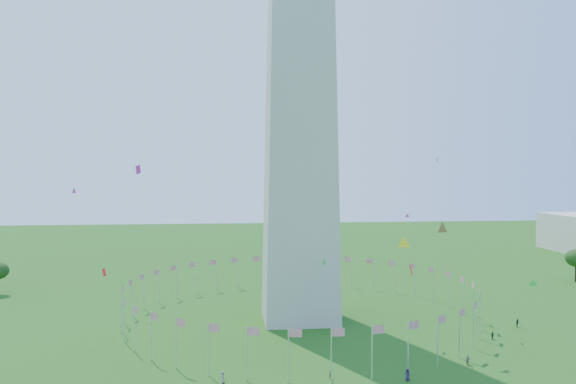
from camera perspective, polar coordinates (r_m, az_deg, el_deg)
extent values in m
cylinder|color=silver|center=(143.95, 17.44, -10.04)|extent=(0.24, 0.24, 9.00)
cylinder|color=silver|center=(149.97, 16.15, -9.54)|extent=(0.24, 0.24, 9.00)
cylinder|color=silver|center=(155.46, 14.57, -9.11)|extent=(0.24, 0.24, 9.00)
cylinder|color=silver|center=(160.30, 12.76, -8.76)|extent=(0.24, 0.24, 9.00)
cylinder|color=silver|center=(164.42, 10.78, -8.47)|extent=(0.24, 0.24, 9.00)
cylinder|color=silver|center=(167.75, 8.65, -8.25)|extent=(0.24, 0.24, 9.00)
cylinder|color=silver|center=(170.23, 6.42, -8.09)|extent=(0.24, 0.24, 9.00)
cylinder|color=silver|center=(171.83, 4.13, -7.99)|extent=(0.24, 0.24, 9.00)
cylinder|color=silver|center=(172.53, 1.80, -7.94)|extent=(0.24, 0.24, 9.00)
cylinder|color=silver|center=(172.31, -0.54, -7.96)|extent=(0.24, 0.24, 9.00)
cylinder|color=silver|center=(171.17, -2.86, -8.02)|extent=(0.24, 0.24, 9.00)
cylinder|color=silver|center=(169.14, -5.12, -8.15)|extent=(0.24, 0.24, 9.00)
cylinder|color=silver|center=(166.24, -7.30, -8.34)|extent=(0.24, 0.24, 9.00)
cylinder|color=silver|center=(162.52, -9.37, -8.59)|extent=(0.24, 0.24, 9.00)
cylinder|color=silver|center=(158.04, -11.27, -8.90)|extent=(0.24, 0.24, 9.00)
cylinder|color=silver|center=(152.88, -12.97, -9.29)|extent=(0.24, 0.24, 9.00)
cylinder|color=silver|center=(147.12, -14.42, -9.75)|extent=(0.24, 0.24, 9.00)
cylinder|color=silver|center=(140.88, -15.56, -10.28)|extent=(0.24, 0.24, 9.00)
cylinder|color=silver|center=(134.30, -16.31, -10.90)|extent=(0.24, 0.24, 9.00)
cylinder|color=silver|center=(127.54, -16.59, -11.59)|extent=(0.24, 0.24, 9.00)
cylinder|color=silver|center=(120.79, -16.32, -12.36)|extent=(0.24, 0.24, 9.00)
cylinder|color=silver|center=(114.28, -15.40, -13.18)|extent=(0.24, 0.24, 9.00)
cylinder|color=silver|center=(108.27, -13.74, -14.03)|extent=(0.24, 0.24, 9.00)
cylinder|color=silver|center=(103.04, -11.30, -14.84)|extent=(0.24, 0.24, 9.00)
cylinder|color=silver|center=(98.89, -8.09, -15.55)|extent=(0.24, 0.24, 9.00)
cylinder|color=silver|center=(96.08, -4.22, -16.07)|extent=(0.24, 0.24, 9.00)
cylinder|color=silver|center=(94.83, 0.06, -16.31)|extent=(0.24, 0.24, 9.00)
cylinder|color=silver|center=(95.23, 4.43, -16.23)|extent=(0.24, 0.24, 9.00)
cylinder|color=silver|center=(97.25, 8.54, -15.86)|extent=(0.24, 0.24, 9.00)
cylinder|color=silver|center=(100.75, 12.11, -15.24)|extent=(0.24, 0.24, 9.00)
cylinder|color=silver|center=(105.46, 14.96, -14.48)|extent=(0.24, 0.24, 9.00)
cylinder|color=silver|center=(111.10, 17.02, -13.64)|extent=(0.24, 0.24, 9.00)
cylinder|color=silver|center=(117.39, 18.32, -12.80)|extent=(0.24, 0.24, 9.00)
cylinder|color=silver|center=(124.04, 18.92, -12.00)|extent=(0.24, 0.24, 9.00)
cylinder|color=silver|center=(130.82, 18.91, -11.27)|extent=(0.24, 0.24, 9.00)
cylinder|color=silver|center=(137.52, 18.39, -10.61)|extent=(0.24, 0.24, 9.00)
imported|color=#2F1746|center=(99.06, 12.04, -17.70)|extent=(1.05, 1.15, 1.95)
imported|color=gray|center=(96.64, -6.65, -18.18)|extent=(0.67, 0.96, 1.94)
imported|color=#52121E|center=(97.97, 4.37, -18.00)|extent=(0.64, 0.49, 1.57)
imported|color=#173922|center=(125.79, 20.06, -13.54)|extent=(1.16, 1.02, 1.68)
imported|color=gray|center=(109.04, 17.78, -15.94)|extent=(1.78, 1.39, 1.77)
imported|color=black|center=(137.36, 22.30, -12.23)|extent=(0.90, 1.02, 1.76)
plane|color=yellow|center=(106.42, 11.70, -5.17)|extent=(2.42, 1.50, 2.81)
plane|color=orange|center=(86.36, 27.00, 4.50)|extent=(1.02, 1.64, 1.74)
plane|color=#CC2699|center=(96.08, -14.98, 2.21)|extent=(0.74, 1.58, 1.74)
plane|color=#CC2699|center=(132.45, -20.91, 0.07)|extent=(0.49, 1.68, 1.71)
plane|color=green|center=(122.75, 3.71, -7.15)|extent=(1.10, 0.91, 1.41)
plane|color=white|center=(118.01, 10.51, 1.92)|extent=(1.66, 1.85, 1.88)
plane|color=green|center=(136.22, 14.91, 3.20)|extent=(0.26, 1.31, 1.33)
plane|color=green|center=(114.56, 23.66, -8.51)|extent=(1.23, 1.07, 1.53)
plane|color=red|center=(117.38, 12.40, -7.79)|extent=(2.11, 0.59, 2.04)
plane|color=red|center=(129.19, -18.18, -7.76)|extent=(0.93, 1.64, 1.74)
plane|color=#CC2699|center=(130.79, 12.03, -2.40)|extent=(0.92, 0.24, 0.95)
plane|color=blue|center=(112.88, 15.42, -3.61)|extent=(2.23, 0.97, 2.35)
ellipsoid|color=#29521B|center=(198.24, 27.21, -6.70)|extent=(6.46, 6.46, 10.09)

